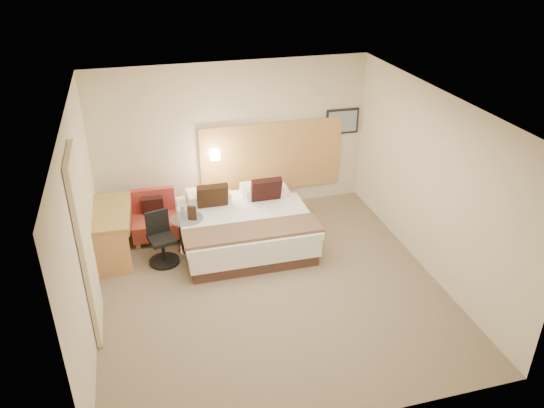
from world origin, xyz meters
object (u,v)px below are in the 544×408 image
object	(u,v)px
lounge_chair	(154,219)
desk_chair	(162,243)
desk	(113,220)
side_table	(188,233)
bed	(244,225)

from	to	relation	value
lounge_chair	desk_chair	world-z (taller)	desk_chair
desk	side_table	bearing A→B (deg)	-8.98
lounge_chair	desk_chair	bearing A→B (deg)	-86.01
desk	desk_chair	xyz separation A→B (m)	(0.68, -0.39, -0.28)
bed	side_table	bearing A→B (deg)	-179.53
lounge_chair	desk	xyz separation A→B (m)	(-0.62, -0.42, 0.31)
bed	desk	xyz separation A→B (m)	(-2.01, 0.17, 0.29)
bed	desk_chair	size ratio (longest dim) A/B	2.54
side_table	desk	bearing A→B (deg)	171.02
lounge_chair	desk_chair	size ratio (longest dim) A/B	0.95
bed	desk_chair	distance (m)	1.35
desk_chair	desk	bearing A→B (deg)	149.84
desk	desk_chair	distance (m)	0.83
bed	lounge_chair	world-z (taller)	bed
bed	side_table	world-z (taller)	bed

